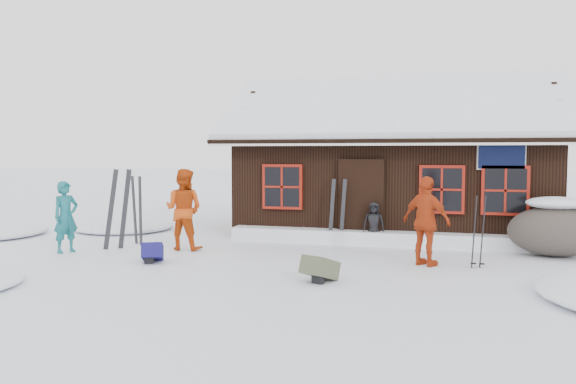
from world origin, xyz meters
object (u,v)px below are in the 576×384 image
object	(u,v)px
boulder	(555,229)
ski_poles	(478,233)
skier_crouched	(374,223)
skier_orange_right	(426,221)
backpack_blue	(153,255)
skier_orange_left	(184,209)
backpack_olive	(320,272)
skier_teal	(66,217)
ski_pair_left	(118,210)

from	to	relation	value
boulder	ski_poles	size ratio (longest dim) A/B	1.35
skier_crouched	ski_poles	size ratio (longest dim) A/B	0.73
skier_orange_right	backpack_blue	distance (m)	5.49
skier_crouched	skier_orange_left	bearing A→B (deg)	-159.13
skier_orange_left	backpack_blue	distance (m)	1.74
skier_orange_left	boulder	world-z (taller)	skier_orange_left
ski_poles	skier_crouched	bearing A→B (deg)	136.23
skier_crouched	backpack_olive	distance (m)	4.14
boulder	backpack_olive	bearing A→B (deg)	-139.84
ski_poles	skier_teal	bearing A→B (deg)	-175.62
backpack_olive	skier_teal	bearing A→B (deg)	-169.50
skier_crouched	backpack_olive	size ratio (longest dim) A/B	1.76
ski_poles	backpack_blue	size ratio (longest dim) A/B	2.65
skier_orange_right	backpack_blue	world-z (taller)	skier_orange_right
skier_orange_right	backpack_blue	bearing A→B (deg)	43.51
skier_teal	ski_pair_left	world-z (taller)	ski_pair_left
skier_teal	skier_orange_right	xyz separation A→B (m)	(7.74, 0.59, 0.09)
boulder	backpack_blue	world-z (taller)	boulder
skier_crouched	backpack_olive	xyz separation A→B (m)	(-0.44, -4.10, -0.36)
boulder	ski_poles	xyz separation A→B (m)	(-1.66, -1.72, 0.10)
skier_orange_right	backpack_olive	world-z (taller)	skier_orange_right
ski_pair_left	backpack_blue	size ratio (longest dim) A/B	3.50
boulder	backpack_blue	bearing A→B (deg)	-159.90
skier_orange_right	ski_poles	xyz separation A→B (m)	(0.97, 0.07, -0.20)
skier_orange_left	backpack_blue	xyz separation A→B (m)	(0.06, -1.56, -0.78)
skier_orange_left	boulder	distance (m)	8.14
skier_orange_left	ski_pair_left	size ratio (longest dim) A/B	0.98
skier_orange_right	skier_crouched	size ratio (longest dim) A/B	1.69
skier_crouched	ski_pair_left	distance (m)	6.01
backpack_blue	skier_orange_left	bearing A→B (deg)	67.66
backpack_olive	boulder	bearing A→B (deg)	62.62
skier_teal	backpack_blue	xyz separation A→B (m)	(2.41, -0.52, -0.65)
skier_teal	skier_orange_left	size ratio (longest dim) A/B	0.86
skier_orange_left	skier_crouched	world-z (taller)	skier_orange_left
skier_crouched	backpack_olive	bearing A→B (deg)	-98.68
boulder	skier_teal	bearing A→B (deg)	-167.01
ski_poles	ski_pair_left	bearing A→B (deg)	179.50
skier_teal	ski_pair_left	bearing A→B (deg)	-25.91
skier_teal	backpack_olive	world-z (taller)	skier_teal
skier_orange_left	backpack_olive	size ratio (longest dim) A/B	3.14
boulder	ski_pair_left	size ratio (longest dim) A/B	1.03
skier_teal	ski_poles	size ratio (longest dim) A/B	1.11
skier_orange_left	ski_pair_left	world-z (taller)	skier_orange_left
skier_orange_right	ski_poles	world-z (taller)	skier_orange_right
skier_orange_right	ski_pair_left	world-z (taller)	ski_pair_left
skier_teal	skier_orange_left	distance (m)	2.57
skier_teal	skier_crouched	xyz separation A→B (m)	(6.46, 2.82, -0.27)
skier_orange_left	ski_pair_left	bearing A→B (deg)	12.41
ski_poles	backpack_blue	world-z (taller)	ski_poles
skier_crouched	boulder	distance (m)	3.94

